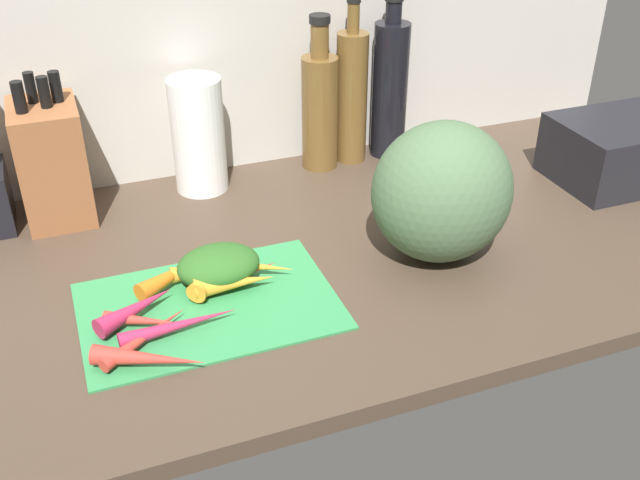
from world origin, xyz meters
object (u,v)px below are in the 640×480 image
(paper_towel_roll, at_px, (198,135))
(carrot_6, at_px, (177,273))
(carrot_0, at_px, (149,359))
(carrot_2, at_px, (215,271))
(bottle_1, at_px, (352,95))
(cutting_board, at_px, (209,305))
(carrot_7, at_px, (206,269))
(carrot_3, at_px, (242,265))
(carrot_8, at_px, (136,308))
(carrot_1, at_px, (235,283))
(carrot_9, at_px, (180,325))
(winter_squash, at_px, (442,192))
(carrot_10, at_px, (239,277))
(bottle_2, at_px, (390,88))
(bottle_0, at_px, (320,107))
(carrot_5, at_px, (146,336))
(dish_rack, at_px, (622,150))
(carrot_4, at_px, (146,321))
(knife_block, at_px, (52,161))

(paper_towel_roll, bearing_deg, carrot_6, -109.78)
(carrot_0, height_order, carrot_2, carrot_2)
(carrot_2, relative_size, bottle_1, 0.38)
(cutting_board, relative_size, carrot_7, 3.47)
(carrot_3, distance_m, carrot_8, 0.19)
(carrot_1, distance_m, carrot_9, 0.12)
(carrot_0, height_order, carrot_9, carrot_0)
(carrot_8, bearing_deg, carrot_7, 29.95)
(carrot_1, height_order, winter_squash, winter_squash)
(carrot_0, relative_size, carrot_8, 1.18)
(carrot_8, bearing_deg, carrot_2, 22.26)
(paper_towel_roll, bearing_deg, carrot_10, -93.90)
(carrot_3, bearing_deg, carrot_10, -116.71)
(carrot_8, distance_m, carrot_9, 0.08)
(winter_squash, bearing_deg, paper_towel_roll, 129.55)
(cutting_board, xyz_separation_m, bottle_2, (0.51, 0.42, 0.15))
(carrot_1, distance_m, bottle_0, 0.51)
(bottle_1, bearing_deg, carrot_2, -137.00)
(winter_squash, distance_m, bottle_0, 0.41)
(carrot_5, bearing_deg, bottle_1, 42.82)
(cutting_board, xyz_separation_m, bottle_1, (0.42, 0.43, 0.14))
(carrot_10, xyz_separation_m, dish_rack, (0.84, 0.10, 0.04))
(carrot_6, bearing_deg, paper_towel_roll, 70.22)
(carrot_4, xyz_separation_m, bottle_1, (0.52, 0.45, 0.13))
(carrot_10, height_order, bottle_2, bottle_2)
(winter_squash, relative_size, bottle_0, 0.75)
(carrot_5, bearing_deg, bottle_0, 46.74)
(knife_block, distance_m, bottle_1, 0.61)
(carrot_1, distance_m, knife_block, 0.45)
(carrot_4, bearing_deg, bottle_2, 36.49)
(carrot_6, xyz_separation_m, winter_squash, (0.44, -0.07, 0.10))
(carrot_0, bearing_deg, carrot_6, 67.91)
(carrot_0, relative_size, carrot_5, 0.99)
(carrot_1, height_order, bottle_2, bottle_2)
(carrot_4, xyz_separation_m, carrot_7, (0.11, 0.10, 0.00))
(carrot_2, xyz_separation_m, carrot_6, (-0.06, 0.02, -0.00))
(carrot_4, relative_size, bottle_0, 0.40)
(winter_squash, relative_size, bottle_1, 0.69)
(paper_towel_roll, bearing_deg, winter_squash, -50.45)
(carrot_3, height_order, carrot_5, carrot_3)
(carrot_6, xyz_separation_m, paper_towel_roll, (0.12, 0.33, 0.09))
(cutting_board, bearing_deg, bottle_0, 50.46)
(paper_towel_roll, distance_m, bottle_1, 0.34)
(carrot_4, relative_size, carrot_5, 0.79)
(knife_block, bearing_deg, carrot_1, -57.55)
(carrot_0, height_order, dish_rack, dish_rack)
(knife_block, bearing_deg, paper_towel_roll, 3.39)
(carrot_8, distance_m, paper_towel_roll, 0.46)
(carrot_9, bearing_deg, bottle_2, 40.44)
(carrot_2, bearing_deg, bottle_0, 48.37)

